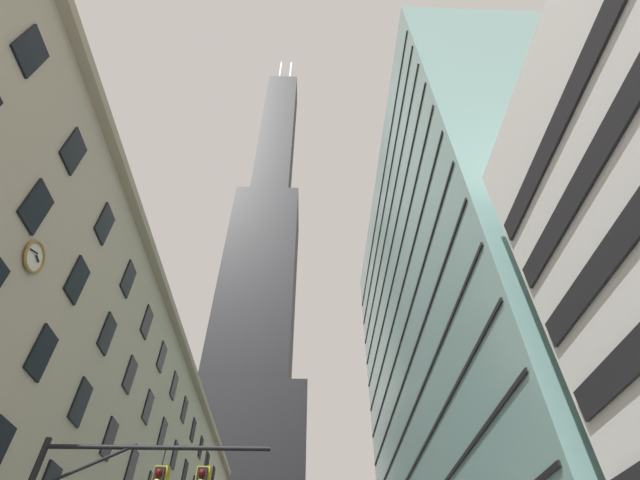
% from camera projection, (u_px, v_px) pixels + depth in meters
% --- Properties ---
extents(dark_skyscraper, '(28.19, 28.19, 227.79)m').
position_uv_depth(dark_skyscraper, '(255.00, 332.00, 117.16)').
color(dark_skyscraper, black).
rests_on(dark_skyscraper, ground).
extents(glass_office_midrise, '(17.39, 50.82, 57.92)m').
position_uv_depth(glass_office_midrise, '(475.00, 342.00, 50.26)').
color(glass_office_midrise, gray).
rests_on(glass_office_midrise, ground).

